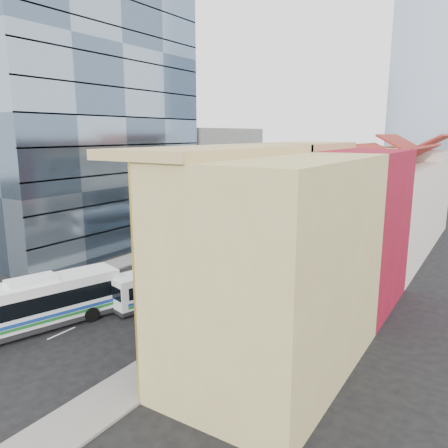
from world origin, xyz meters
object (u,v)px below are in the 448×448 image
Objects in this scene: office_tower at (88,118)px; bus_left_near at (33,304)px; bus_left_far at (227,235)px; bus_right at (168,281)px; shophouse_tan at (277,266)px.

office_tower reaches higher than bus_left_near.
bus_left_far is (0.00, 24.71, -0.07)m from bus_left_near.
bus_left_far is at bearing 22.31° from office_tower.
office_tower is at bearing 168.87° from bus_right.
bus_left_near reaches higher than bus_left_far.
bus_left_far is at bearing 120.00° from bus_right.
shophouse_tan reaches higher than bus_right.
bus_right is at bearing -26.00° from office_tower.
shophouse_tan is 35.19m from office_tower.
bus_left_near is at bearing -99.66° from bus_right.
bus_left_near is 1.04× the size of bus_left_far.
office_tower is 2.56× the size of bus_left_near.
shophouse_tan is at bearing 32.62° from bus_left_near.
bus_right is (-11.80, 4.64, -4.44)m from shophouse_tan.
bus_left_far is (15.00, 6.15, -13.19)m from office_tower.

